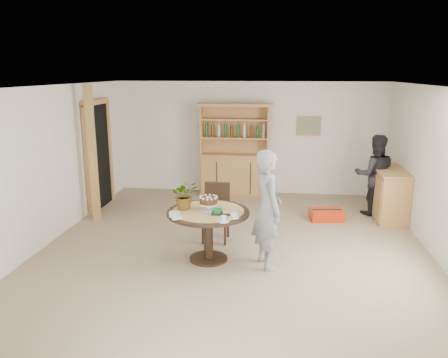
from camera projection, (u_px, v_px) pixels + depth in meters
The scene contains 17 objects.
ground at pixel (233, 252), 6.74m from camera, with size 7.00×7.00×0.00m, color tan.
room_shell at pixel (234, 140), 6.32m from camera, with size 6.04×7.04×2.52m.
doorway at pixel (98, 154), 8.75m from camera, with size 0.13×1.10×2.18m.
pine_post at pixel (92, 154), 7.91m from camera, with size 0.12×0.12×2.50m, color tan.
hutch at pixel (235, 165), 9.73m from camera, with size 1.62×0.54×2.04m.
sideboard at pixel (389, 193), 8.22m from camera, with size 0.54×1.26×0.94m.
dining_table at pixel (208, 221), 6.33m from camera, with size 1.20×1.20×0.76m.
dining_chair at pixel (216, 208), 7.15m from camera, with size 0.43×0.43×0.95m.
birthday_cake at pixel (209, 201), 6.31m from camera, with size 0.30×0.30×0.20m.
flower_vase at pixel (185, 195), 6.33m from camera, with size 0.38×0.33×0.42m, color #3F7233.
gift_tray at pixel (222, 212), 6.14m from camera, with size 0.30×0.20×0.08m.
coffee_cup_a at pixel (234, 215), 5.97m from camera, with size 0.15×0.15×0.09m.
coffee_cup_b at pixel (224, 219), 5.82m from camera, with size 0.15×0.15×0.08m.
napkins at pixel (175, 215), 6.04m from camera, with size 0.24×0.33×0.03m.
teen_boy at pixel (267, 209), 6.07m from camera, with size 0.62×0.41×1.69m, color gray.
adult_person at pixel (375, 175), 8.36m from camera, with size 0.76×0.59×1.56m, color black.
red_suitcase at pixel (326, 215), 8.18m from camera, with size 0.65×0.48×0.21m.
Camera 1 is at (0.63, -6.24, 2.72)m, focal length 35.00 mm.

